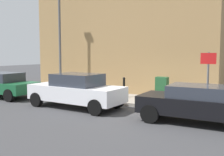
% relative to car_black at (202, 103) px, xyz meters
% --- Properties ---
extents(ground, '(80.00, 80.00, 0.00)m').
position_rel_car_black_xyz_m(ground, '(0.63, 2.02, -0.71)').
color(ground, '#38383A').
extents(sidewalk, '(2.47, 30.00, 0.15)m').
position_rel_car_black_xyz_m(sidewalk, '(2.59, 8.02, -0.63)').
color(sidewalk, gray).
rests_on(sidewalk, ground).
extents(corner_building, '(7.27, 11.44, 9.78)m').
position_rel_car_black_xyz_m(corner_building, '(7.41, 5.74, 4.18)').
color(corner_building, '#9E7A4C').
rests_on(corner_building, ground).
extents(car_black, '(1.88, 4.33, 1.31)m').
position_rel_car_black_xyz_m(car_black, '(0.00, 0.00, 0.00)').
color(car_black, black).
rests_on(car_black, ground).
extents(car_white, '(1.94, 4.42, 1.51)m').
position_rel_car_black_xyz_m(car_white, '(-0.02, 5.38, 0.07)').
color(car_white, silver).
rests_on(car_white, ground).
extents(car_green, '(1.89, 4.14, 1.35)m').
position_rel_car_black_xyz_m(car_green, '(0.15, 10.60, -0.00)').
color(car_green, '#195933').
rests_on(car_green, ground).
extents(utility_cabinet, '(0.46, 0.61, 1.15)m').
position_rel_car_black_xyz_m(utility_cabinet, '(2.58, 2.33, -0.03)').
color(utility_cabinet, '#1E4C28').
rests_on(utility_cabinet, sidewalk).
extents(bollard_near_cabinet, '(0.14, 0.14, 1.04)m').
position_rel_car_black_xyz_m(bollard_near_cabinet, '(2.68, 4.39, -0.00)').
color(bollard_near_cabinet, black).
rests_on(bollard_near_cabinet, sidewalk).
extents(bollard_far_kerb, '(0.14, 0.14, 1.04)m').
position_rel_car_black_xyz_m(bollard_far_kerb, '(1.61, 5.88, -0.00)').
color(bollard_far_kerb, black).
rests_on(bollard_far_kerb, sidewalk).
extents(street_sign, '(0.08, 0.60, 2.30)m').
position_rel_car_black_xyz_m(street_sign, '(1.73, 0.15, 0.95)').
color(street_sign, '#59595B').
rests_on(street_sign, sidewalk).
extents(lamppost, '(0.20, 0.44, 5.72)m').
position_rel_car_black_xyz_m(lamppost, '(2.71, 8.68, 2.60)').
color(lamppost, '#59595B').
rests_on(lamppost, sidewalk).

